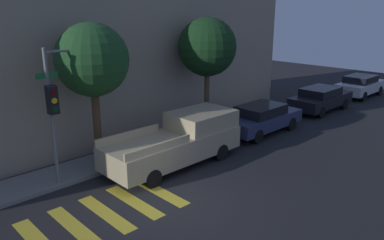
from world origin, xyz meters
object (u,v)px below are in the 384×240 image
object	(u,v)px
pickup_truck	(180,140)
sedan_middle	(321,98)
sedan_near_corner	(261,118)
tree_near_corner	(92,61)
sedan_far_end	(360,85)
traffic_light_pole	(65,91)
tree_midblock	(207,47)

from	to	relation	value
pickup_truck	sedan_middle	distance (m)	11.08
sedan_near_corner	tree_near_corner	world-z (taller)	tree_near_corner
pickup_truck	tree_near_corner	size ratio (longest dim) A/B	1.03
sedan_far_end	tree_near_corner	distance (m)	19.37
pickup_truck	traffic_light_pole	bearing A→B (deg)	161.60
sedan_near_corner	tree_midblock	xyz separation A→B (m)	(-1.89, 1.85, 3.34)
tree_near_corner	pickup_truck	bearing A→B (deg)	-37.26
sedan_far_end	tree_midblock	xyz separation A→B (m)	(-13.16, 1.85, 3.32)
pickup_truck	sedan_far_end	bearing A→B (deg)	0.00
pickup_truck	sedan_near_corner	distance (m)	5.30
sedan_far_end	sedan_near_corner	bearing A→B (deg)	180.00
tree_midblock	sedan_middle	bearing A→B (deg)	-13.56
tree_near_corner	sedan_middle	bearing A→B (deg)	-7.80
sedan_near_corner	sedan_middle	bearing A→B (deg)	0.00
sedan_middle	tree_near_corner	bearing A→B (deg)	172.20
pickup_truck	sedan_far_end	size ratio (longest dim) A/B	1.31
pickup_truck	tree_near_corner	distance (m)	4.35
sedan_far_end	tree_near_corner	bearing A→B (deg)	174.44
sedan_middle	sedan_far_end	world-z (taller)	sedan_far_end
sedan_near_corner	tree_midblock	distance (m)	4.26
tree_midblock	pickup_truck	bearing A→B (deg)	-151.52
pickup_truck	sedan_near_corner	xyz separation A→B (m)	(5.30, 0.00, -0.19)
traffic_light_pole	pickup_truck	world-z (taller)	traffic_light_pole
traffic_light_pole	sedan_far_end	size ratio (longest dim) A/B	1.10
traffic_light_pole	sedan_near_corner	distance (m)	9.53
tree_midblock	traffic_light_pole	bearing A→B (deg)	-175.38
sedan_middle	sedan_far_end	xyz separation A→B (m)	(5.49, 0.00, 0.01)
traffic_light_pole	sedan_far_end	world-z (taller)	traffic_light_pole
traffic_light_pole	sedan_middle	distance (m)	15.15
tree_midblock	tree_near_corner	bearing A→B (deg)	-180.00
sedan_near_corner	pickup_truck	bearing A→B (deg)	-180.00
pickup_truck	tree_near_corner	world-z (taller)	tree_near_corner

